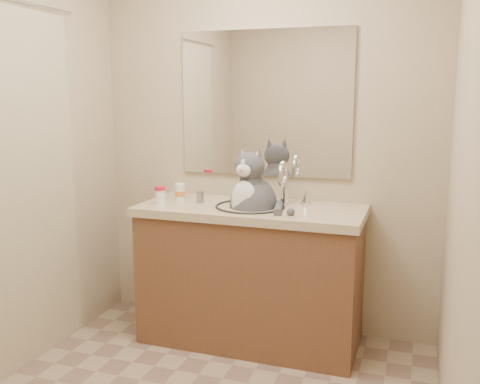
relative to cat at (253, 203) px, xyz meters
name	(u,v)px	position (x,y,z in m)	size (l,w,h in m)	color
room	(181,169)	(-0.01, -0.95, 0.33)	(2.22, 2.52, 2.42)	gray
vanity	(251,271)	(-0.01, 0.01, -0.43)	(1.34, 0.59, 1.12)	brown
mirror	(265,104)	(-0.01, 0.28, 0.58)	(1.10, 0.02, 0.90)	white
shower_curtain	(0,191)	(-1.06, -0.85, 0.16)	(0.02, 1.30, 1.93)	#C0B791
cat	(253,203)	(0.00, 0.00, 0.00)	(0.40, 0.40, 0.57)	#48484D
pill_bottle_redcap	(160,195)	(-0.55, -0.11, 0.03)	(0.08, 0.08, 0.11)	white
pill_bottle_orange	(180,192)	(-0.49, 0.04, 0.03)	(0.08, 0.08, 0.11)	white
grey_canister	(200,197)	(-0.34, 0.02, 0.01)	(0.05, 0.05, 0.07)	gray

